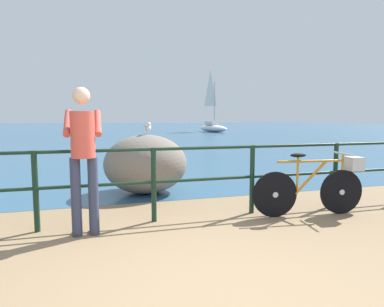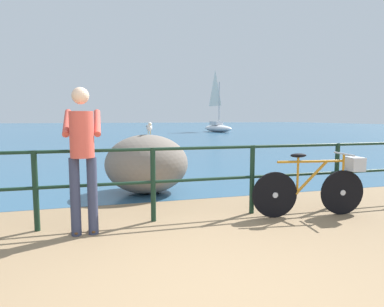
{
  "view_description": "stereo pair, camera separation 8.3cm",
  "coord_description": "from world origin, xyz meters",
  "px_view_note": "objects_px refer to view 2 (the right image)",
  "views": [
    {
      "loc": [
        -0.75,
        -2.27,
        1.42
      ],
      "look_at": [
        0.66,
        2.54,
        0.88
      ],
      "focal_mm": 31.01,
      "sensor_mm": 36.0,
      "label": 1
    },
    {
      "loc": [
        -0.67,
        -2.29,
        1.42
      ],
      "look_at": [
        0.66,
        2.54,
        0.88
      ],
      "focal_mm": 31.01,
      "sensor_mm": 36.0,
      "label": 2
    }
  ],
  "objects_px": {
    "breakwater_boulder_main": "(147,164)",
    "person_at_railing": "(82,154)",
    "sailboat": "(217,125)",
    "seagull": "(149,127)",
    "bicycle": "(319,184)"
  },
  "relations": [
    {
      "from": "breakwater_boulder_main",
      "to": "person_at_railing",
      "type": "bearing_deg",
      "value": -116.9
    },
    {
      "from": "sailboat",
      "to": "person_at_railing",
      "type": "bearing_deg",
      "value": -36.69
    },
    {
      "from": "sailboat",
      "to": "seagull",
      "type": "bearing_deg",
      "value": -36.29
    },
    {
      "from": "bicycle",
      "to": "breakwater_boulder_main",
      "type": "relative_size",
      "value": 1.08
    },
    {
      "from": "breakwater_boulder_main",
      "to": "sailboat",
      "type": "relative_size",
      "value": 0.25
    },
    {
      "from": "bicycle",
      "to": "person_at_railing",
      "type": "bearing_deg",
      "value": -174.59
    },
    {
      "from": "bicycle",
      "to": "breakwater_boulder_main",
      "type": "xyz_separation_m",
      "value": [
        -2.21,
        2.14,
        0.09
      ]
    },
    {
      "from": "breakwater_boulder_main",
      "to": "bicycle",
      "type": "bearing_deg",
      "value": -44.18
    },
    {
      "from": "seagull",
      "to": "sailboat",
      "type": "xyz_separation_m",
      "value": [
        10.34,
        24.96,
        -0.54
      ]
    },
    {
      "from": "person_at_railing",
      "to": "seagull",
      "type": "bearing_deg",
      "value": -27.6
    },
    {
      "from": "person_at_railing",
      "to": "sailboat",
      "type": "height_order",
      "value": "sailboat"
    },
    {
      "from": "bicycle",
      "to": "breakwater_boulder_main",
      "type": "bearing_deg",
      "value": 142.81
    },
    {
      "from": "person_at_railing",
      "to": "breakwater_boulder_main",
      "type": "bearing_deg",
      "value": -27.12
    },
    {
      "from": "breakwater_boulder_main",
      "to": "sailboat",
      "type": "height_order",
      "value": "sailboat"
    },
    {
      "from": "person_at_railing",
      "to": "breakwater_boulder_main",
      "type": "relative_size",
      "value": 1.14
    }
  ]
}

